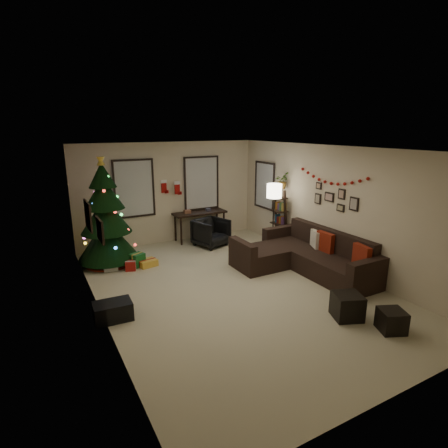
{
  "coord_description": "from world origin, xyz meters",
  "views": [
    {
      "loc": [
        -3.35,
        -5.7,
        3.07
      ],
      "look_at": [
        0.1,
        0.6,
        1.15
      ],
      "focal_mm": 29.12,
      "sensor_mm": 36.0,
      "label": 1
    }
  ],
  "objects": [
    {
      "name": "stocking_right",
      "position": [
        0.19,
        3.36,
        1.5
      ],
      "size": [
        0.2,
        0.05,
        0.36
      ],
      "color": "#990F0C",
      "rests_on": "wall_back"
    },
    {
      "name": "window_right_wall",
      "position": [
        2.47,
        2.55,
        1.5
      ],
      "size": [
        0.06,
        0.9,
        1.3
      ],
      "color": "#728CB2",
      "rests_on": "wall_right"
    },
    {
      "name": "wall_left",
      "position": [
        -2.5,
        0.0,
        1.35
      ],
      "size": [
        0.0,
        7.0,
        7.0
      ],
      "primitive_type": "plane",
      "rotation": [
        1.57,
        0.0,
        1.57
      ],
      "color": "beige",
      "rests_on": "floor"
    },
    {
      "name": "pillow_red_b",
      "position": [
        2.21,
        -0.15,
        0.64
      ],
      "size": [
        0.12,
        0.44,
        0.44
      ],
      "primitive_type": "cube",
      "rotation": [
        0.0,
        0.0,
        0.01
      ],
      "color": "maroon",
      "rests_on": "sofa"
    },
    {
      "name": "sofa",
      "position": [
        1.82,
        0.08,
        0.29
      ],
      "size": [
        1.99,
        2.88,
        0.89
      ],
      "color": "black",
      "rests_on": "floor"
    },
    {
      "name": "pillow_cream",
      "position": [
        2.21,
        0.16,
        0.63
      ],
      "size": [
        0.25,
        0.39,
        0.38
      ],
      "primitive_type": "cube",
      "rotation": [
        0.0,
        0.0,
        -0.4
      ],
      "color": "beige",
      "rests_on": "sofa"
    },
    {
      "name": "wall_back",
      "position": [
        0.0,
        3.5,
        1.35
      ],
      "size": [
        5.0,
        0.0,
        5.0
      ],
      "primitive_type": "plane",
      "rotation": [
        1.57,
        0.0,
        0.0
      ],
      "color": "beige",
      "rests_on": "floor"
    },
    {
      "name": "stocking_left",
      "position": [
        -0.14,
        3.48,
        1.54
      ],
      "size": [
        0.2,
        0.05,
        0.36
      ],
      "color": "#990F0C",
      "rests_on": "wall_back"
    },
    {
      "name": "presents",
      "position": [
        -1.61,
        2.13,
        0.12
      ],
      "size": [
        1.23,
        0.89,
        0.3
      ],
      "rotation": [
        0.0,
        0.0,
        -0.13
      ],
      "color": "navy",
      "rests_on": "floor"
    },
    {
      "name": "storage_bin",
      "position": [
        -2.37,
        -0.1,
        0.15
      ],
      "size": [
        0.63,
        0.44,
        0.3
      ],
      "primitive_type": "cube",
      "rotation": [
        0.0,
        0.0,
        -0.05
      ],
      "color": "black",
      "rests_on": "floor"
    },
    {
      "name": "ottoman_near",
      "position": [
        1.05,
        -1.91,
        0.21
      ],
      "size": [
        0.58,
        0.58,
        0.42
      ],
      "primitive_type": "cube",
      "rotation": [
        0.0,
        0.0,
        -0.39
      ],
      "color": "black",
      "rests_on": "floor"
    },
    {
      "name": "pillow_red_a",
      "position": [
        2.21,
        -1.14,
        0.64
      ],
      "size": [
        0.2,
        0.45,
        0.43
      ],
      "primitive_type": "cube",
      "rotation": [
        0.0,
        0.0,
        -0.2
      ],
      "color": "maroon",
      "rests_on": "sofa"
    },
    {
      "name": "ceiling",
      "position": [
        0.0,
        0.0,
        2.7
      ],
      "size": [
        7.0,
        7.0,
        0.0
      ],
      "primitive_type": "plane",
      "rotation": [
        3.14,
        0.0,
        0.0
      ],
      "color": "white",
      "rests_on": "floor"
    },
    {
      "name": "art_abstract",
      "position": [
        -2.48,
        -0.27,
        1.59
      ],
      "size": [
        0.04,
        0.45,
        0.35
      ],
      "color": "black",
      "rests_on": "wall_left"
    },
    {
      "name": "desk_chair",
      "position": [
        0.79,
        2.57,
        0.37
      ],
      "size": [
        0.89,
        0.86,
        0.73
      ],
      "primitive_type": "imported",
      "rotation": [
        0.0,
        0.0,
        0.33
      ],
      "color": "black",
      "rests_on": "floor"
    },
    {
      "name": "wall_front",
      "position": [
        0.0,
        -3.5,
        1.35
      ],
      "size": [
        5.0,
        0.0,
        5.0
      ],
      "primitive_type": "plane",
      "rotation": [
        -1.57,
        0.0,
        0.0
      ],
      "color": "beige",
      "rests_on": "floor"
    },
    {
      "name": "floor",
      "position": [
        0.0,
        0.0,
        0.0
      ],
      "size": [
        7.0,
        7.0,
        0.0
      ],
      "primitive_type": "plane",
      "color": "#BBB18D",
      "rests_on": "ground"
    },
    {
      "name": "floor_lamp",
      "position": [
        1.95,
        1.41,
        1.45
      ],
      "size": [
        0.37,
        0.37,
        1.73
      ],
      "rotation": [
        0.0,
        0.0,
        -0.0
      ],
      "color": "black",
      "rests_on": "floor"
    },
    {
      "name": "christmas_tree",
      "position": [
        -1.88,
        2.55,
        1.05
      ],
      "size": [
        1.37,
        1.37,
        2.54
      ],
      "rotation": [
        0.0,
        0.0,
        -0.14
      ],
      "color": "black",
      "rests_on": "floor"
    },
    {
      "name": "window_back_right",
      "position": [
        0.95,
        3.47,
        1.55
      ],
      "size": [
        1.05,
        0.06,
        1.5
      ],
      "color": "#728CB2",
      "rests_on": "wall_back"
    },
    {
      "name": "window_back_left",
      "position": [
        -0.95,
        3.47,
        1.55
      ],
      "size": [
        1.05,
        0.06,
        1.5
      ],
      "color": "#728CB2",
      "rests_on": "wall_back"
    },
    {
      "name": "potted_plant",
      "position": [
        2.3,
        1.58,
        1.83
      ],
      "size": [
        0.62,
        0.63,
        0.52
      ],
      "primitive_type": "imported",
      "rotation": [
        0.0,
        0.0,
        0.83
      ],
      "color": "#4C4C4C",
      "rests_on": "bookshelf"
    },
    {
      "name": "art_map",
      "position": [
        -2.48,
        0.82,
        1.58
      ],
      "size": [
        0.04,
        0.6,
        0.5
      ],
      "color": "black",
      "rests_on": "wall_left"
    },
    {
      "name": "garland",
      "position": [
        2.45,
        0.05,
        2.01
      ],
      "size": [
        0.08,
        1.9,
        0.3
      ],
      "primitive_type": null,
      "color": "#A5140C",
      "rests_on": "wall_right"
    },
    {
      "name": "bookshelf",
      "position": [
        2.3,
        1.6,
        0.75
      ],
      "size": [
        0.3,
        0.46,
        1.55
      ],
      "color": "black",
      "rests_on": "floor"
    },
    {
      "name": "gallery",
      "position": [
        2.48,
        -0.07,
        1.57
      ],
      "size": [
        0.03,
        1.25,
        0.54
      ],
      "color": "black",
      "rests_on": "wall_right"
    },
    {
      "name": "desk",
      "position": [
        0.77,
        3.22,
        0.7
      ],
      "size": [
        1.48,
        0.53,
        0.8
      ],
      "color": "black",
      "rests_on": "floor"
    },
    {
      "name": "wall_right",
      "position": [
        2.5,
        0.0,
        1.35
      ],
      "size": [
        0.0,
        7.0,
        7.0
      ],
      "primitive_type": "plane",
      "rotation": [
        1.57,
        0.0,
        -1.57
      ],
      "color": "beige",
      "rests_on": "floor"
    },
    {
      "name": "ottoman_far",
      "position": [
        1.34,
        -2.53,
        0.17
      ],
      "size": [
        0.48,
        0.48,
        0.35
      ],
      "primitive_type": "cube",
      "rotation": [
        0.0,
        0.0,
        -0.42
      ],
      "color": "black",
      "rests_on": "floor"
    }
  ]
}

